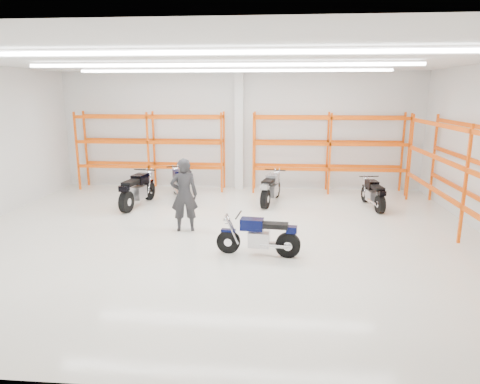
# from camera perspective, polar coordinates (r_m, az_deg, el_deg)

# --- Properties ---
(ground) EXTENTS (14.00, 14.00, 0.00)m
(ground) POSITION_cam_1_polar(r_m,az_deg,el_deg) (11.40, -2.65, -5.91)
(ground) COLOR silver
(ground) RESTS_ON ground
(room_shell) EXTENTS (14.02, 12.02, 4.51)m
(room_shell) POSITION_cam_1_polar(r_m,az_deg,el_deg) (10.81, -2.82, 10.81)
(room_shell) COLOR silver
(room_shell) RESTS_ON ground
(motorcycle_main) EXTENTS (1.98, 0.66, 0.97)m
(motorcycle_main) POSITION_cam_1_polar(r_m,az_deg,el_deg) (9.97, 2.94, -5.99)
(motorcycle_main) COLOR black
(motorcycle_main) RESTS_ON ground
(motorcycle_back_a) EXTENTS (0.84, 2.34, 1.15)m
(motorcycle_back_a) POSITION_cam_1_polar(r_m,az_deg,el_deg) (14.54, -13.63, 0.15)
(motorcycle_back_a) COLOR black
(motorcycle_back_a) RESTS_ON ground
(motorcycle_back_b) EXTENTS (1.20, 2.21, 1.19)m
(motorcycle_back_b) POSITION_cam_1_polar(r_m,az_deg,el_deg) (15.19, -7.88, 1.08)
(motorcycle_back_b) COLOR black
(motorcycle_back_b) RESTS_ON ground
(motorcycle_back_c) EXTENTS (0.89, 2.17, 1.08)m
(motorcycle_back_c) POSITION_cam_1_polar(r_m,az_deg,el_deg) (14.57, 4.08, 0.39)
(motorcycle_back_c) COLOR black
(motorcycle_back_c) RESTS_ON ground
(motorcycle_back_d) EXTENTS (0.65, 1.97, 0.97)m
(motorcycle_back_d) POSITION_cam_1_polar(r_m,az_deg,el_deg) (14.63, 17.38, -0.34)
(motorcycle_back_d) COLOR black
(motorcycle_back_d) RESTS_ON ground
(standing_man) EXTENTS (0.82, 0.63, 2.01)m
(standing_man) POSITION_cam_1_polar(r_m,az_deg,el_deg) (11.68, -7.46, -0.39)
(standing_man) COLOR #232326
(standing_man) RESTS_ON ground
(structural_column) EXTENTS (0.32, 0.32, 4.50)m
(structural_column) POSITION_cam_1_polar(r_m,az_deg,el_deg) (16.63, -0.11, 8.10)
(structural_column) COLOR white
(structural_column) RESTS_ON ground
(pallet_racking_back_left) EXTENTS (5.67, 0.87, 3.00)m
(pallet_racking_back_left) POSITION_cam_1_polar(r_m,az_deg,el_deg) (16.98, -11.79, 6.35)
(pallet_racking_back_left) COLOR #FF5A10
(pallet_racking_back_left) RESTS_ON ground
(pallet_racking_back_right) EXTENTS (5.67, 0.87, 3.00)m
(pallet_racking_back_right) POSITION_cam_1_polar(r_m,az_deg,el_deg) (16.39, 11.77, 6.12)
(pallet_racking_back_right) COLOR #FF5A10
(pallet_racking_back_right) RESTS_ON ground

